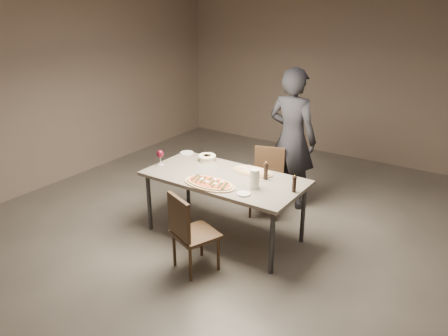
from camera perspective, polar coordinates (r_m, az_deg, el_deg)
The scene contains 14 objects.
room at distance 4.67m, azimuth -0.00°, elevation 6.29°, with size 7.00×7.00×7.00m.
dining_table at distance 4.91m, azimuth -0.00°, elevation -1.71°, with size 1.80×0.90×0.75m.
zucchini_pizza at distance 4.67m, azimuth -1.91°, elevation -1.99°, with size 0.62×0.34×0.05m.
ham_pizza at distance 5.00m, azimuth 3.76°, elevation -0.41°, with size 0.50×0.27×0.04m.
bread_basket at distance 5.34m, azimuth -2.23°, elevation 1.42°, with size 0.22×0.22×0.08m.
oil_dish at distance 4.44m, azimuth 2.60°, elevation -3.39°, with size 0.14×0.14×0.02m.
pepper_mill_left at distance 4.79m, azimuth 5.49°, elevation -0.38°, with size 0.05×0.05×0.21m.
pepper_mill_right at distance 4.52m, azimuth 9.16°, elevation -2.07°, with size 0.05×0.05×0.19m.
carafe at distance 4.55m, azimuth 4.02°, elevation -1.44°, with size 0.10×0.10×0.21m.
wine_glass at distance 5.23m, azimuth -8.34°, elevation 1.77°, with size 0.08×0.08×0.19m.
side_plate at distance 5.63m, azimuth -4.87°, elevation 2.00°, with size 0.17×0.17×0.01m.
chair_near at distance 4.38m, azimuth -4.65°, elevation -7.98°, with size 0.52×0.52×0.85m.
chair_far at distance 5.60m, azimuth 5.70°, elevation -1.21°, with size 0.51×0.51×0.85m.
diner at distance 5.70m, azimuth 8.87°, elevation 3.79°, with size 0.67×0.44×1.84m, color black.
Camera 1 is at (2.51, -3.75, 2.62)m, focal length 35.00 mm.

